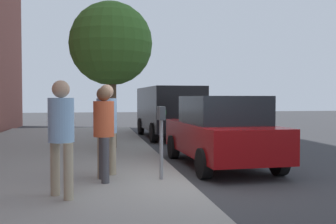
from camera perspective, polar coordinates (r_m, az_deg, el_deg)
ground_plane at (r=7.61m, az=2.93°, el=-11.02°), size 80.00×80.00×0.00m
sidewalk_slab at (r=7.51m, az=-20.38°, el=-10.75°), size 28.00×6.00×0.15m
parking_meter at (r=7.51m, az=-0.98°, el=-2.19°), size 0.36×0.12×1.41m
pedestrian_at_meter at (r=7.44m, az=-9.38°, el=-1.99°), size 0.54×0.39×1.78m
pedestrian_bystander at (r=6.35m, az=-15.36°, el=-2.23°), size 0.48×0.40×1.85m
parking_officer at (r=7.86m, az=-8.95°, el=-1.42°), size 0.48×0.40×1.84m
parked_sedan_near at (r=9.88m, az=7.70°, el=-2.76°), size 4.46×2.08×1.77m
parked_van_far at (r=16.91m, az=0.01°, el=0.49°), size 5.26×2.25×2.18m
street_tree at (r=12.54m, az=-8.34°, el=9.74°), size 2.61×2.61×4.59m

